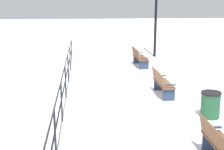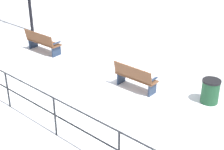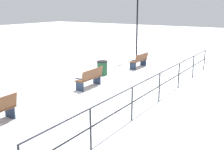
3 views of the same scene
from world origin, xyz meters
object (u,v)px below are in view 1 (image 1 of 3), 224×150
at_px(bench_nearest, 220,145).
at_px(bench_third, 139,57).
at_px(trash_bin, 210,105).
at_px(bench_second, 162,83).

bearing_deg(bench_nearest, bench_third, 91.08).
xyz_separation_m(bench_nearest, trash_bin, (0.87, 2.69, -0.07)).
height_order(bench_nearest, trash_bin, bench_nearest).
bearing_deg(trash_bin, bench_second, 111.71).
bearing_deg(trash_bin, bench_nearest, -107.83).
relative_size(bench_nearest, bench_second, 1.01).
distance_m(bench_second, bench_third, 4.95).
bearing_deg(bench_second, bench_third, 88.95).
bearing_deg(bench_nearest, trash_bin, 73.22).
bearing_deg(bench_third, trash_bin, -85.18).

